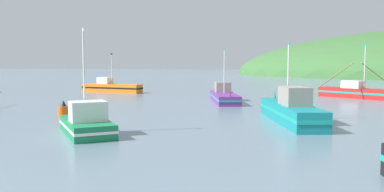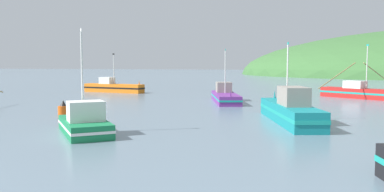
% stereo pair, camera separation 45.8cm
% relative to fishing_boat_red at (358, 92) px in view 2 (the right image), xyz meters
% --- Properties ---
extents(fishing_boat_red, '(10.02, 14.71, 6.97)m').
position_rel_fishing_boat_red_xyz_m(fishing_boat_red, '(0.00, 0.00, 0.00)').
color(fishing_boat_red, red).
rests_on(fishing_boat_red, ground).
extents(fishing_boat_teal, '(5.88, 11.56, 6.19)m').
position_rel_fishing_boat_red_xyz_m(fishing_boat_teal, '(-6.80, -24.84, 0.11)').
color(fishing_boat_teal, '#147F84').
rests_on(fishing_boat_teal, ground).
extents(fishing_boat_green, '(6.20, 6.41, 6.77)m').
position_rel_fishing_boat_red_xyz_m(fishing_boat_green, '(-18.91, -34.12, -0.12)').
color(fishing_boat_green, '#197A47').
rests_on(fishing_boat_green, ground).
extents(fishing_boat_orange, '(10.51, 3.10, 6.13)m').
position_rel_fishing_boat_red_xyz_m(fishing_boat_orange, '(-35.93, -0.22, -0.01)').
color(fishing_boat_orange, orange).
rests_on(fishing_boat_orange, ground).
extents(fishing_boat_purple, '(5.92, 10.83, 6.24)m').
position_rel_fishing_boat_red_xyz_m(fishing_boat_purple, '(-15.37, -10.25, -0.12)').
color(fishing_boat_purple, '#6B2D84').
rests_on(fishing_boat_purple, ground).
extents(channel_buoy, '(0.89, 0.89, 1.42)m').
position_rel_fishing_boat_red_xyz_m(channel_buoy, '(-25.35, -27.51, -0.24)').
color(channel_buoy, '#E55914').
rests_on(channel_buoy, ground).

